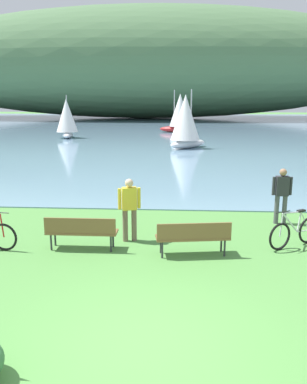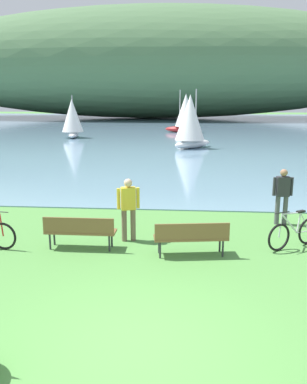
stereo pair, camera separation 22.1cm
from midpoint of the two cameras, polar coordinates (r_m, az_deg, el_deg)
name	(u,v)px [view 2 (the right image)]	position (r m, az deg, el deg)	size (l,w,h in m)	color
ground_plane	(136,345)	(6.80, -1.48, -20.70)	(200.00, 200.00, 0.00)	#518E42
bay_water	(182,127)	(53.49, 4.12, 9.16)	(180.00, 80.00, 0.04)	#6B8EA8
distant_hillside	(151,63)	(75.76, -0.32, 17.66)	(92.86, 28.00, 19.19)	#4C7047
park_bench_near_camera	(191,236)	(9.90, 5.99, -6.16)	(1.85, 0.73, 0.88)	brown
park_bench_further_along	(80,230)	(10.43, -9.74, -5.26)	(1.80, 0.48, 0.88)	brown
bicycle_leaning_near_bench	(294,233)	(11.08, 19.72, -5.43)	(1.52, 1.01, 1.01)	black
person_at_shoreline	(282,193)	(12.82, 18.19, -0.14)	(0.61, 0.25, 1.71)	#4C4C51
person_on_the_grass	(128,206)	(10.77, -2.97, -1.94)	(0.59, 0.32, 1.71)	#72604C
sailboat_nearest_to_shore	(72,118)	(39.06, -11.20, 10.20)	(2.34, 3.47, 3.94)	white
sailboat_mid_bay	(185,113)	(44.39, 4.65, 11.09)	(3.99, 2.79, 4.51)	#B22323
sailboat_toward_hillside	(190,121)	(30.45, 5.43, 9.94)	(3.40, 3.51, 4.33)	white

